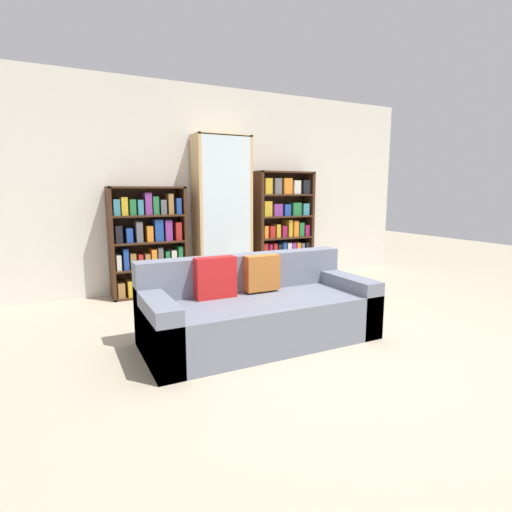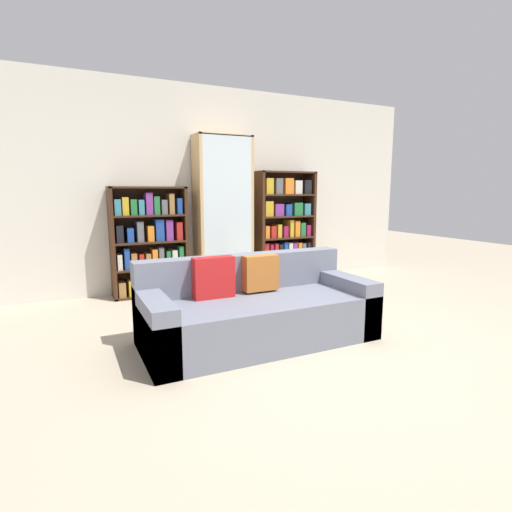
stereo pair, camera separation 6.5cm
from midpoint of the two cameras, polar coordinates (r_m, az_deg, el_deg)
name	(u,v)px [view 1 (the left image)]	position (r m, az deg, el deg)	size (l,w,h in m)	color
ground_plane	(323,348)	(3.52, 9.07, -12.81)	(16.00, 16.00, 0.00)	tan
wall_back	(212,189)	(5.62, -6.63, 9.53)	(6.43, 0.06, 2.70)	silver
couch	(258,311)	(3.57, -0.24, -7.83)	(2.02, 0.88, 0.76)	slate
bookshelf_left	(149,244)	(5.21, -15.39, 1.69)	(0.94, 0.32, 1.37)	#3D2314
display_cabinet	(222,213)	(5.44, -5.22, 6.08)	(0.75, 0.36, 2.04)	tan
bookshelf_right	(283,228)	(5.90, 3.57, 3.97)	(0.89, 0.32, 1.60)	#3D2314
wine_bottle	(269,282)	(5.22, 1.51, -3.75)	(0.08, 0.08, 0.35)	black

